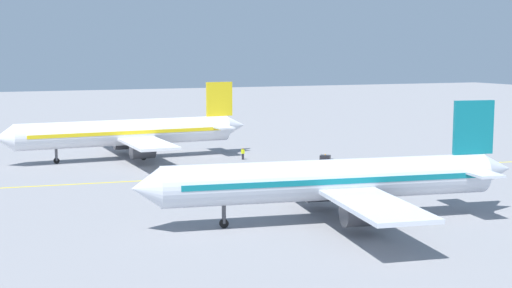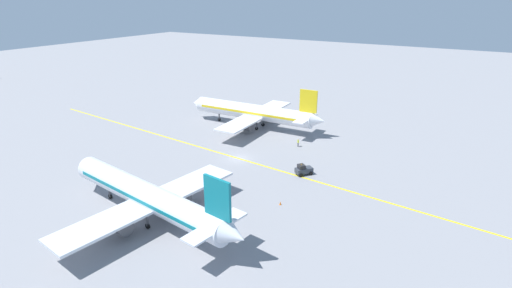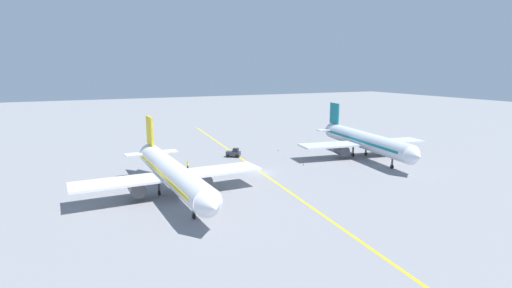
{
  "view_description": "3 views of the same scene",
  "coord_description": "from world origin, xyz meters",
  "px_view_note": "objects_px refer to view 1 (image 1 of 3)",
  "views": [
    {
      "loc": [
        -80.31,
        28.09,
        15.12
      ],
      "look_at": [
        -1.44,
        -3.85,
        3.98
      ],
      "focal_mm": 50.0,
      "sensor_mm": 36.0,
      "label": 1
    },
    {
      "loc": [
        -59.63,
        -39.8,
        30.03
      ],
      "look_at": [
        -1.28,
        -4.81,
        4.34
      ],
      "focal_mm": 28.0,
      "sensor_mm": 36.0,
      "label": 2
    },
    {
      "loc": [
        31.03,
        64.27,
        18.81
      ],
      "look_at": [
        -1.14,
        -4.57,
        4.42
      ],
      "focal_mm": 28.0,
      "sensor_mm": 36.0,
      "label": 3
    }
  ],
  "objects_px": {
    "airplane_at_gate": "(335,180)",
    "traffic_cone_mid_apron": "(385,182)",
    "baggage_tug_dark": "(326,163)",
    "ground_crew_worker": "(243,153)",
    "airplane_adjacent_stand": "(129,133)",
    "traffic_cone_near_nose": "(262,188)"
  },
  "relations": [
    {
      "from": "airplane_at_gate",
      "to": "traffic_cone_near_nose",
      "type": "relative_size",
      "value": 64.56
    },
    {
      "from": "airplane_at_gate",
      "to": "traffic_cone_mid_apron",
      "type": "distance_m",
      "value": 19.46
    },
    {
      "from": "airplane_at_gate",
      "to": "traffic_cone_near_nose",
      "type": "height_order",
      "value": "airplane_at_gate"
    },
    {
      "from": "airplane_at_gate",
      "to": "airplane_adjacent_stand",
      "type": "distance_m",
      "value": 44.41
    },
    {
      "from": "airplane_adjacent_stand",
      "to": "traffic_cone_mid_apron",
      "type": "relative_size",
      "value": 64.53
    },
    {
      "from": "airplane_at_gate",
      "to": "baggage_tug_dark",
      "type": "xyz_separation_m",
      "value": [
        25.03,
        -12.23,
        -2.81
      ]
    },
    {
      "from": "airplane_at_gate",
      "to": "traffic_cone_mid_apron",
      "type": "bearing_deg",
      "value": -45.95
    },
    {
      "from": "baggage_tug_dark",
      "to": "ground_crew_worker",
      "type": "height_order",
      "value": "baggage_tug_dark"
    },
    {
      "from": "baggage_tug_dark",
      "to": "traffic_cone_mid_apron",
      "type": "height_order",
      "value": "baggage_tug_dark"
    },
    {
      "from": "airplane_at_gate",
      "to": "ground_crew_worker",
      "type": "distance_m",
      "value": 37.58
    },
    {
      "from": "airplane_at_gate",
      "to": "traffic_cone_mid_apron",
      "type": "relative_size",
      "value": 64.56
    },
    {
      "from": "ground_crew_worker",
      "to": "traffic_cone_mid_apron",
      "type": "height_order",
      "value": "ground_crew_worker"
    },
    {
      "from": "airplane_adjacent_stand",
      "to": "traffic_cone_mid_apron",
      "type": "xyz_separation_m",
      "value": [
        -30.14,
        -22.89,
        -3.43
      ]
    },
    {
      "from": "airplane_adjacent_stand",
      "to": "ground_crew_worker",
      "type": "distance_m",
      "value": 16.2
    },
    {
      "from": "airplane_at_gate",
      "to": "airplane_adjacent_stand",
      "type": "bearing_deg",
      "value": 11.85
    },
    {
      "from": "traffic_cone_near_nose",
      "to": "traffic_cone_mid_apron",
      "type": "bearing_deg",
      "value": -98.07
    },
    {
      "from": "baggage_tug_dark",
      "to": "traffic_cone_near_nose",
      "type": "xyz_separation_m",
      "value": [
        -9.67,
        12.83,
        -0.63
      ]
    },
    {
      "from": "baggage_tug_dark",
      "to": "traffic_cone_near_nose",
      "type": "height_order",
      "value": "baggage_tug_dark"
    },
    {
      "from": "airplane_adjacent_stand",
      "to": "airplane_at_gate",
      "type": "bearing_deg",
      "value": -168.15
    },
    {
      "from": "airplane_at_gate",
      "to": "ground_crew_worker",
      "type": "xyz_separation_m",
      "value": [
        37.07,
        -5.49,
        -2.8
      ]
    },
    {
      "from": "airplane_adjacent_stand",
      "to": "baggage_tug_dark",
      "type": "bearing_deg",
      "value": -130.8
    },
    {
      "from": "baggage_tug_dark",
      "to": "traffic_cone_mid_apron",
      "type": "distance_m",
      "value": 11.83
    }
  ]
}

